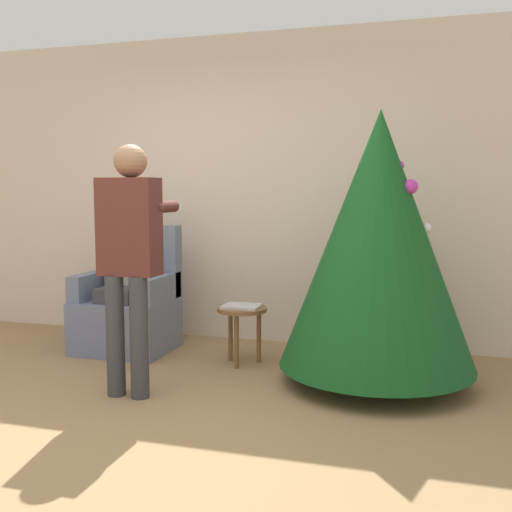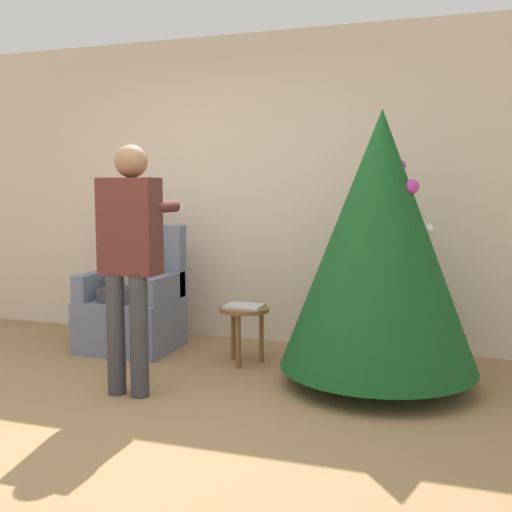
{
  "view_description": "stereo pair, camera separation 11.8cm",
  "coord_description": "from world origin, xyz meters",
  "px_view_note": "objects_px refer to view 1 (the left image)",
  "views": [
    {
      "loc": [
        1.68,
        -2.88,
        1.33
      ],
      "look_at": [
        0.56,
        0.89,
        0.91
      ],
      "focal_mm": 42.0,
      "sensor_mm": 36.0,
      "label": 1
    },
    {
      "loc": [
        1.79,
        -2.85,
        1.33
      ],
      "look_at": [
        0.56,
        0.89,
        0.91
      ],
      "focal_mm": 42.0,
      "sensor_mm": 36.0,
      "label": 2
    }
  ],
  "objects_px": {
    "person_seated": "(126,269)",
    "side_stool": "(242,317)",
    "christmas_tree": "(378,240)",
    "person_standing": "(130,248)",
    "armchair": "(129,307)"
  },
  "relations": [
    {
      "from": "person_seated",
      "to": "person_standing",
      "type": "height_order",
      "value": "person_standing"
    },
    {
      "from": "person_seated",
      "to": "side_stool",
      "type": "relative_size",
      "value": 2.82
    },
    {
      "from": "christmas_tree",
      "to": "person_seated",
      "type": "xyz_separation_m",
      "value": [
        -2.09,
        0.3,
        -0.32
      ]
    },
    {
      "from": "person_seated",
      "to": "person_standing",
      "type": "distance_m",
      "value": 1.17
    },
    {
      "from": "armchair",
      "to": "person_seated",
      "type": "xyz_separation_m",
      "value": [
        0.0,
        -0.03,
        0.33
      ]
    },
    {
      "from": "armchair",
      "to": "person_seated",
      "type": "distance_m",
      "value": 0.33
    },
    {
      "from": "person_seated",
      "to": "armchair",
      "type": "bearing_deg",
      "value": 90.0
    },
    {
      "from": "christmas_tree",
      "to": "person_standing",
      "type": "xyz_separation_m",
      "value": [
        -1.52,
        -0.68,
        -0.03
      ]
    },
    {
      "from": "person_standing",
      "to": "christmas_tree",
      "type": "bearing_deg",
      "value": 24.12
    },
    {
      "from": "side_stool",
      "to": "christmas_tree",
      "type": "bearing_deg",
      "value": -10.13
    },
    {
      "from": "person_seated",
      "to": "christmas_tree",
      "type": "bearing_deg",
      "value": -8.21
    },
    {
      "from": "christmas_tree",
      "to": "side_stool",
      "type": "xyz_separation_m",
      "value": [
        -1.04,
        0.19,
        -0.63
      ]
    },
    {
      "from": "armchair",
      "to": "person_standing",
      "type": "distance_m",
      "value": 1.32
    },
    {
      "from": "armchair",
      "to": "side_stool",
      "type": "bearing_deg",
      "value": -8.0
    },
    {
      "from": "person_seated",
      "to": "person_standing",
      "type": "bearing_deg",
      "value": -59.87
    }
  ]
}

